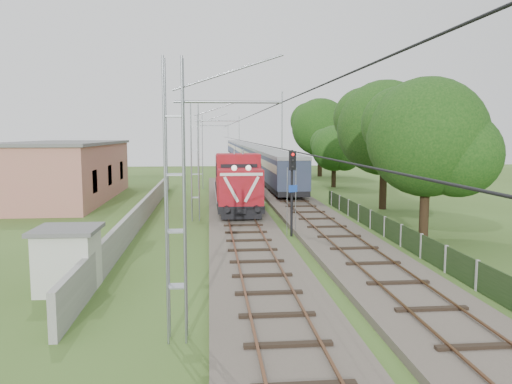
{
  "coord_description": "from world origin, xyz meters",
  "views": [
    {
      "loc": [
        -2.05,
        -21.97,
        5.93
      ],
      "look_at": [
        0.93,
        9.71,
        2.2
      ],
      "focal_mm": 35.0,
      "sensor_mm": 36.0,
      "label": 1
    }
  ],
  "objects": [
    {
      "name": "track_side",
      "position": [
        5.0,
        20.0,
        0.18
      ],
      "size": [
        4.2,
        80.0,
        0.45
      ],
      "color": "#6B6054",
      "rests_on": "ground"
    },
    {
      "name": "coach_rake",
      "position": [
        5.0,
        73.27,
        2.44
      ],
      "size": [
        2.91,
        108.87,
        3.37
      ],
      "color": "black",
      "rests_on": "ground"
    },
    {
      "name": "tree_a",
      "position": [
        10.15,
        4.94,
        5.66
      ],
      "size": [
        7.0,
        6.67,
        9.07
      ],
      "color": "#322014",
      "rests_on": "ground"
    },
    {
      "name": "relay_hut",
      "position": [
        -7.4,
        -3.02,
        1.23
      ],
      "size": [
        2.4,
        2.4,
        2.43
      ],
      "color": "beige",
      "rests_on": "ground"
    },
    {
      "name": "ground",
      "position": [
        0.0,
        0.0,
        0.0
      ],
      "size": [
        140.0,
        140.0,
        0.0
      ],
      "primitive_type": "plane",
      "color": "#3C5520",
      "rests_on": "ground"
    },
    {
      "name": "fence",
      "position": [
        8.0,
        3.0,
        0.6
      ],
      "size": [
        0.12,
        32.0,
        1.2
      ],
      "color": "black",
      "rests_on": "ground"
    },
    {
      "name": "catenary",
      "position": [
        -2.95,
        12.0,
        4.05
      ],
      "size": [
        3.31,
        70.0,
        8.0
      ],
      "color": "gray",
      "rests_on": "ground"
    },
    {
      "name": "station_building",
      "position": [
        -15.0,
        24.0,
        2.63
      ],
      "size": [
        8.4,
        20.4,
        5.22
      ],
      "color": "#B46961",
      "rests_on": "ground"
    },
    {
      "name": "tree_d",
      "position": [
        13.42,
        46.3,
        6.73
      ],
      "size": [
        8.33,
        7.93,
        10.79
      ],
      "color": "#322014",
      "rests_on": "ground"
    },
    {
      "name": "boundary_wall",
      "position": [
        -6.5,
        12.0,
        0.75
      ],
      "size": [
        0.25,
        40.0,
        1.5
      ],
      "primitive_type": "cube",
      "color": "#9E9E99",
      "rests_on": "ground"
    },
    {
      "name": "signal_post",
      "position": [
        2.67,
        6.08,
        3.44
      ],
      "size": [
        0.53,
        0.43,
        5.01
      ],
      "color": "black",
      "rests_on": "ground"
    },
    {
      "name": "tree_c",
      "position": [
        11.81,
        32.26,
        4.26
      ],
      "size": [
        5.28,
        5.03,
        6.84
      ],
      "color": "#322014",
      "rests_on": "ground"
    },
    {
      "name": "locomotive",
      "position": [
        0.0,
        18.25,
        2.27
      ],
      "size": [
        3.04,
        17.39,
        4.42
      ],
      "color": "black",
      "rests_on": "ground"
    },
    {
      "name": "track_main",
      "position": [
        0.0,
        7.0,
        0.18
      ],
      "size": [
        4.2,
        70.0,
        0.45
      ],
      "color": "#6B6054",
      "rests_on": "ground"
    },
    {
      "name": "tree_b",
      "position": [
        11.68,
        15.95,
        6.28
      ],
      "size": [
        7.77,
        7.4,
        10.07
      ],
      "color": "#322014",
      "rests_on": "ground"
    }
  ]
}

